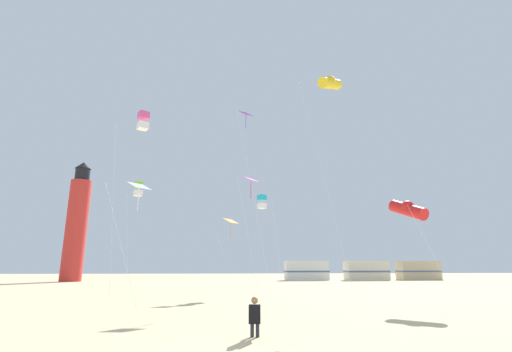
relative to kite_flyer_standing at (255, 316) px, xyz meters
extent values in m
cube|color=black|center=(-0.01, -0.08, 0.07)|extent=(0.36, 0.26, 0.52)
sphere|color=#9E704C|center=(-0.01, -0.08, 0.45)|extent=(0.20, 0.20, 0.20)
cylinder|color=#2D2D38|center=(0.09, 0.09, -0.17)|extent=(0.17, 0.37, 0.13)
cylinder|color=#2D2D38|center=(0.11, 0.25, -0.40)|extent=(0.11, 0.11, 0.42)
cylinder|color=#2D2D38|center=(-0.07, 0.11, -0.17)|extent=(0.17, 0.37, 0.13)
cylinder|color=#2D2D38|center=(-0.05, 0.27, -0.40)|extent=(0.11, 0.11, 0.42)
cylinder|color=silver|center=(0.53, 9.80, 2.99)|extent=(1.36, 0.38, 7.20)
cube|color=#D826A5|center=(0.72, 10.47, 6.59)|extent=(1.22, 1.22, 0.40)
cylinder|color=#D826A5|center=(0.72, 10.47, 5.94)|extent=(0.04, 0.04, 1.10)
cylinder|color=silver|center=(-0.80, 14.09, 1.98)|extent=(1.86, 0.89, 5.18)
cube|color=orange|center=(-0.37, 15.02, 4.56)|extent=(1.22, 1.22, 0.40)
cylinder|color=orange|center=(-0.37, 15.02, 3.91)|extent=(0.04, 0.04, 1.10)
cylinder|color=silver|center=(3.47, 18.20, 3.02)|extent=(1.15, 2.33, 7.27)
cube|color=#1EB2D1|center=(2.31, 18.76, 7.00)|extent=(0.82, 0.82, 0.44)
cube|color=white|center=(2.31, 18.76, 6.30)|extent=(0.82, 0.82, 0.44)
cylinder|color=silver|center=(-5.46, 5.73, 2.32)|extent=(2.13, 0.73, 5.88)
cube|color=white|center=(-5.10, 6.79, 5.26)|extent=(1.22, 1.22, 0.40)
cylinder|color=white|center=(-5.10, 6.79, 4.61)|extent=(0.04, 0.04, 1.10)
cylinder|color=silver|center=(-8.20, 17.87, 3.42)|extent=(0.95, 0.91, 8.08)
cube|color=#72D12D|center=(-7.76, 18.33, 7.81)|extent=(0.82, 0.82, 0.44)
cube|color=white|center=(-7.76, 18.33, 7.11)|extent=(0.82, 0.82, 0.44)
cylinder|color=silver|center=(1.18, 14.26, 6.27)|extent=(2.67, 0.95, 13.76)
cube|color=purple|center=(0.71, 15.59, 13.14)|extent=(1.22, 1.22, 0.40)
cylinder|color=purple|center=(0.71, 15.59, 12.49)|extent=(0.04, 0.04, 1.10)
cylinder|color=silver|center=(10.00, 7.26, 1.97)|extent=(2.69, 0.82, 5.16)
cylinder|color=red|center=(9.60, 8.60, 4.54)|extent=(1.39, 2.59, 1.48)
sphere|color=red|center=(9.60, 8.60, 4.69)|extent=(0.76, 0.76, 0.76)
cylinder|color=silver|center=(4.87, 8.91, 6.22)|extent=(2.25, 2.05, 13.68)
cylinder|color=yellow|center=(5.89, 10.02, 13.06)|extent=(2.20, 2.32, 1.48)
sphere|color=yellow|center=(5.89, 10.02, 13.21)|extent=(0.76, 0.76, 0.76)
cylinder|color=silver|center=(-7.24, 10.10, 4.83)|extent=(1.26, 2.38, 10.89)
cube|color=#E54C8C|center=(-6.06, 10.73, 10.63)|extent=(0.82, 0.82, 0.44)
cube|color=white|center=(-6.06, 10.73, 9.93)|extent=(0.82, 0.82, 0.44)
cylinder|color=red|center=(-21.27, 42.31, 6.39)|extent=(2.80, 2.80, 14.00)
cylinder|color=black|center=(-21.27, 42.31, 14.29)|extent=(2.00, 2.00, 1.80)
cone|color=black|center=(-21.27, 42.31, 15.69)|extent=(2.20, 2.20, 1.00)
cube|color=white|center=(11.86, 44.44, 0.79)|extent=(6.49, 2.56, 2.80)
cube|color=#4C608C|center=(11.86, 44.44, 0.65)|extent=(6.53, 2.60, 0.24)
cube|color=beige|center=(20.79, 43.53, 0.79)|extent=(6.47, 2.51, 2.80)
cube|color=#4C608C|center=(20.79, 43.53, 0.65)|extent=(6.51, 2.55, 0.24)
cube|color=#C6B28C|center=(29.43, 44.42, 0.79)|extent=(6.54, 2.72, 2.80)
cube|color=#4C608C|center=(29.43, 44.42, 0.65)|extent=(6.58, 2.76, 0.24)
camera|label=1|loc=(-1.03, -11.26, 1.41)|focal=25.67mm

